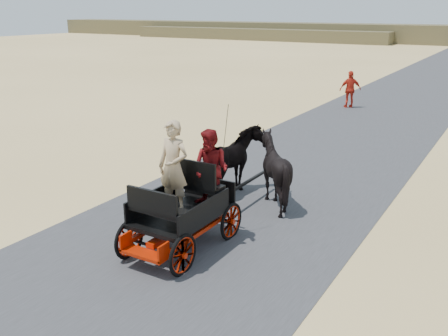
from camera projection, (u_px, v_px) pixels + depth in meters
The scene contains 9 objects.
ground at pixel (235, 212), 11.59m from camera, with size 140.00×140.00×0.00m, color tan.
road at pixel (235, 212), 11.59m from camera, with size 6.00×140.00×0.01m, color #38383A.
ridge_near at pixel (254, 34), 73.37m from camera, with size 40.00×4.00×1.60m, color brown.
carriage at pixel (182, 230), 9.80m from camera, with size 1.30×2.40×0.72m, color black, non-canonical shape.
horse_left at pixel (234, 163), 12.37m from camera, with size 0.91×2.01×1.70m, color black.
horse_right at pixel (274, 170), 11.83m from camera, with size 1.37×1.54×1.70m, color black.
driver_man at pixel (174, 167), 9.55m from camera, with size 0.66×0.43×1.80m, color tan.
passenger_woman at pixel (211, 169), 9.79m from camera, with size 0.77×0.60×1.58m, color #660C0F.
pedestrian at pixel (350, 89), 23.43m from camera, with size 1.01×0.42×1.73m, color red.
Camera 1 is at (5.30, -9.32, 4.53)m, focal length 40.00 mm.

